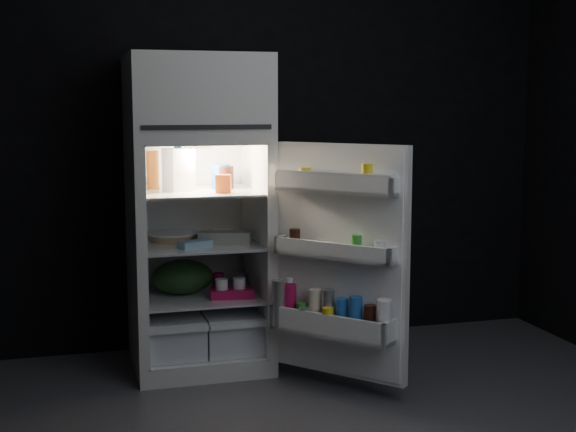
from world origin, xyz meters
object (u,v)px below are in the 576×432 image
object	(u,v)px
refrigerator	(197,202)
fridge_door	(338,266)
milk_jug	(178,170)
yogurt_tray	(232,293)
egg_carton	(225,238)

from	to	relation	value
refrigerator	fridge_door	xyz separation A→B (m)	(0.62, -0.66, -0.28)
milk_jug	yogurt_tray	size ratio (longest dim) A/B	0.98
egg_carton	yogurt_tray	distance (m)	0.32
fridge_door	milk_jug	xyz separation A→B (m)	(-0.73, 0.62, 0.47)
refrigerator	egg_carton	distance (m)	0.27
fridge_door	egg_carton	bearing A→B (deg)	131.67
fridge_door	egg_carton	distance (m)	0.73
milk_jug	egg_carton	size ratio (longest dim) A/B	0.82
refrigerator	yogurt_tray	world-z (taller)	refrigerator
milk_jug	egg_carton	bearing A→B (deg)	-37.59
milk_jug	yogurt_tray	bearing A→B (deg)	-45.99
egg_carton	fridge_door	bearing A→B (deg)	-28.05
yogurt_tray	egg_carton	bearing A→B (deg)	124.83
refrigerator	egg_carton	size ratio (longest dim) A/B	6.09
refrigerator	fridge_door	bearing A→B (deg)	-46.78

